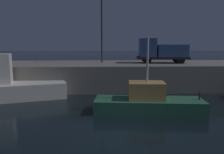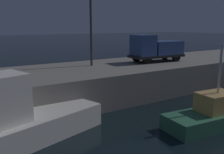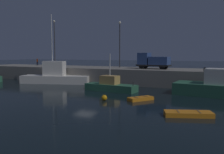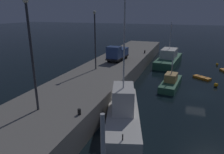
{
  "view_description": "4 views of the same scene",
  "coord_description": "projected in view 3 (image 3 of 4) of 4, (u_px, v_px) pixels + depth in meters",
  "views": [
    {
      "loc": [
        -1.2,
        -10.41,
        4.5
      ],
      "look_at": [
        -0.2,
        13.89,
        0.92
      ],
      "focal_mm": 35.13,
      "sensor_mm": 36.0,
      "label": 1
    },
    {
      "loc": [
        -11.49,
        -5.14,
        6.07
      ],
      "look_at": [
        1.4,
        15.22,
        1.04
      ],
      "focal_mm": 39.94,
      "sensor_mm": 36.0,
      "label": 2
    },
    {
      "loc": [
        14.9,
        -24.57,
        4.91
      ],
      "look_at": [
        -2.09,
        12.71,
        0.93
      ],
      "focal_mm": 37.35,
      "sensor_mm": 36.0,
      "label": 3
    },
    {
      "loc": [
        -28.58,
        2.04,
        10.7
      ],
      "look_at": [
        0.12,
        12.31,
        1.1
      ],
      "focal_mm": 33.58,
      "sensor_mm": 36.0,
      "label": 4
    }
  ],
  "objects": [
    {
      "name": "fishing_boat_white",
      "position": [
        111.0,
        86.0,
        31.42
      ],
      "size": [
        7.36,
        2.89,
        5.01
      ],
      "color": "#2D6647",
      "rests_on": "ground"
    },
    {
      "name": "fishing_trawler_red",
      "position": [
        55.0,
        76.0,
        39.73
      ],
      "size": [
        12.02,
        6.22,
        11.61
      ],
      "color": "silver",
      "rests_on": "ground"
    },
    {
      "name": "dockworker",
      "position": [
        37.0,
        61.0,
        50.42
      ],
      "size": [
        0.41,
        0.35,
        1.59
      ],
      "color": "black",
      "rests_on": "pier_quay"
    },
    {
      "name": "dinghy_red_small",
      "position": [
        188.0,
        114.0,
        18.56
      ],
      "size": [
        3.96,
        2.49,
        0.41
      ],
      "color": "orange",
      "rests_on": "ground"
    },
    {
      "name": "mooring_buoy_near",
      "position": [
        104.0,
        98.0,
        24.83
      ],
      "size": [
        0.61,
        0.61,
        0.61
      ],
      "primitive_type": "sphere",
      "color": "orange",
      "rests_on": "ground"
    },
    {
      "name": "rowboat_white_mid",
      "position": [
        141.0,
        99.0,
        24.98
      ],
      "size": [
        2.53,
        2.9,
        0.4
      ],
      "color": "orange",
      "rests_on": "ground"
    },
    {
      "name": "bollard_central",
      "position": [
        44.0,
        66.0,
        43.63
      ],
      "size": [
        0.28,
        0.28,
        0.48
      ],
      "primitive_type": "cylinder",
      "color": "black",
      "rests_on": "pier_quay"
    },
    {
      "name": "lamp_post_east",
      "position": [
        120.0,
        41.0,
        41.7
      ],
      "size": [
        0.44,
        0.44,
        8.24
      ],
      "color": "#38383D",
      "rests_on": "pier_quay"
    },
    {
      "name": "bollard_west",
      "position": [
        205.0,
        69.0,
        32.14
      ],
      "size": [
        0.28,
        0.28,
        0.58
      ],
      "primitive_type": "cylinder",
      "color": "black",
      "rests_on": "pier_quay"
    },
    {
      "name": "lamp_post_west",
      "position": [
        55.0,
        40.0,
        46.76
      ],
      "size": [
        0.44,
        0.44,
        9.17
      ],
      "color": "#38383D",
      "rests_on": "pier_quay"
    },
    {
      "name": "utility_truck",
      "position": [
        153.0,
        61.0,
        38.29
      ],
      "size": [
        5.57,
        2.55,
        2.63
      ],
      "color": "black",
      "rests_on": "pier_quay"
    },
    {
      "name": "ground_plane",
      "position": [
        85.0,
        94.0,
        28.88
      ],
      "size": [
        320.0,
        320.0,
        0.0
      ],
      "primitive_type": "plane",
      "color": "black"
    },
    {
      "name": "pier_quay",
      "position": [
        124.0,
        75.0,
        40.81
      ],
      "size": [
        61.32,
        8.25,
        2.55
      ],
      "color": "gray",
      "rests_on": "ground"
    }
  ]
}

